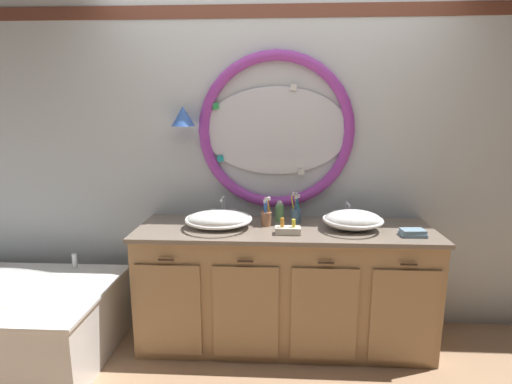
{
  "coord_description": "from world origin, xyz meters",
  "views": [
    {
      "loc": [
        0.01,
        -2.4,
        1.65
      ],
      "look_at": [
        -0.13,
        0.25,
        1.1
      ],
      "focal_mm": 28.0,
      "sensor_mm": 36.0,
      "label": 1
    }
  ],
  "objects_px": {
    "sink_basin_right": "(353,220)",
    "toothbrush_holder_left": "(266,217)",
    "toiletry_basket": "(288,230)",
    "toothbrush_holder_right": "(296,214)",
    "sink_basin_left": "(219,219)",
    "folded_hand_towel": "(413,233)",
    "soap_dispenser": "(280,212)"
  },
  "relations": [
    {
      "from": "sink_basin_left",
      "to": "toothbrush_holder_right",
      "type": "bearing_deg",
      "value": 16.32
    },
    {
      "from": "soap_dispenser",
      "to": "toiletry_basket",
      "type": "xyz_separation_m",
      "value": [
        0.05,
        -0.31,
        -0.04
      ]
    },
    {
      "from": "sink_basin_left",
      "to": "soap_dispenser",
      "type": "bearing_deg",
      "value": 24.65
    },
    {
      "from": "toothbrush_holder_right",
      "to": "toiletry_basket",
      "type": "height_order",
      "value": "toothbrush_holder_right"
    },
    {
      "from": "toothbrush_holder_left",
      "to": "soap_dispenser",
      "type": "distance_m",
      "value": 0.16
    },
    {
      "from": "sink_basin_right",
      "to": "soap_dispenser",
      "type": "relative_size",
      "value": 2.6
    },
    {
      "from": "folded_hand_towel",
      "to": "sink_basin_left",
      "type": "bearing_deg",
      "value": 174.82
    },
    {
      "from": "sink_basin_right",
      "to": "toothbrush_holder_left",
      "type": "relative_size",
      "value": 1.96
    },
    {
      "from": "sink_basin_right",
      "to": "folded_hand_towel",
      "type": "relative_size",
      "value": 2.55
    },
    {
      "from": "folded_hand_towel",
      "to": "soap_dispenser",
      "type": "bearing_deg",
      "value": 160.2
    },
    {
      "from": "folded_hand_towel",
      "to": "toothbrush_holder_left",
      "type": "bearing_deg",
      "value": 169.0
    },
    {
      "from": "folded_hand_towel",
      "to": "toothbrush_holder_right",
      "type": "bearing_deg",
      "value": 159.73
    },
    {
      "from": "toiletry_basket",
      "to": "toothbrush_holder_right",
      "type": "bearing_deg",
      "value": 76.59
    },
    {
      "from": "soap_dispenser",
      "to": "folded_hand_towel",
      "type": "height_order",
      "value": "soap_dispenser"
    },
    {
      "from": "sink_basin_left",
      "to": "folded_hand_towel",
      "type": "bearing_deg",
      "value": -5.18
    },
    {
      "from": "sink_basin_right",
      "to": "folded_hand_towel",
      "type": "height_order",
      "value": "sink_basin_right"
    },
    {
      "from": "toothbrush_holder_left",
      "to": "folded_hand_towel",
      "type": "xyz_separation_m",
      "value": [
        0.95,
        -0.18,
        -0.04
      ]
    },
    {
      "from": "toothbrush_holder_right",
      "to": "sink_basin_right",
      "type": "bearing_deg",
      "value": -22.75
    },
    {
      "from": "toothbrush_holder_right",
      "to": "toiletry_basket",
      "type": "relative_size",
      "value": 1.35
    },
    {
      "from": "sink_basin_right",
      "to": "toothbrush_holder_right",
      "type": "bearing_deg",
      "value": 157.25
    },
    {
      "from": "sink_basin_left",
      "to": "soap_dispenser",
      "type": "height_order",
      "value": "soap_dispenser"
    },
    {
      "from": "toothbrush_holder_right",
      "to": "folded_hand_towel",
      "type": "bearing_deg",
      "value": -20.27
    },
    {
      "from": "sink_basin_right",
      "to": "sink_basin_left",
      "type": "bearing_deg",
      "value": -180.0
    },
    {
      "from": "toothbrush_holder_right",
      "to": "soap_dispenser",
      "type": "distance_m",
      "value": 0.12
    },
    {
      "from": "sink_basin_left",
      "to": "sink_basin_right",
      "type": "height_order",
      "value": "sink_basin_right"
    },
    {
      "from": "toothbrush_holder_left",
      "to": "soap_dispenser",
      "type": "relative_size",
      "value": 1.33
    },
    {
      "from": "toothbrush_holder_left",
      "to": "toothbrush_holder_right",
      "type": "distance_m",
      "value": 0.23
    },
    {
      "from": "sink_basin_right",
      "to": "folded_hand_towel",
      "type": "xyz_separation_m",
      "value": [
        0.36,
        -0.12,
        -0.05
      ]
    },
    {
      "from": "sink_basin_left",
      "to": "toothbrush_holder_left",
      "type": "xyz_separation_m",
      "value": [
        0.32,
        0.07,
        0.0
      ]
    },
    {
      "from": "toothbrush_holder_left",
      "to": "toothbrush_holder_right",
      "type": "relative_size",
      "value": 0.93
    },
    {
      "from": "toothbrush_holder_left",
      "to": "sink_basin_right",
      "type": "bearing_deg",
      "value": -6.74
    },
    {
      "from": "toothbrush_holder_left",
      "to": "soap_dispenser",
      "type": "xyz_separation_m",
      "value": [
        0.09,
        0.12,
        0.01
      ]
    }
  ]
}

